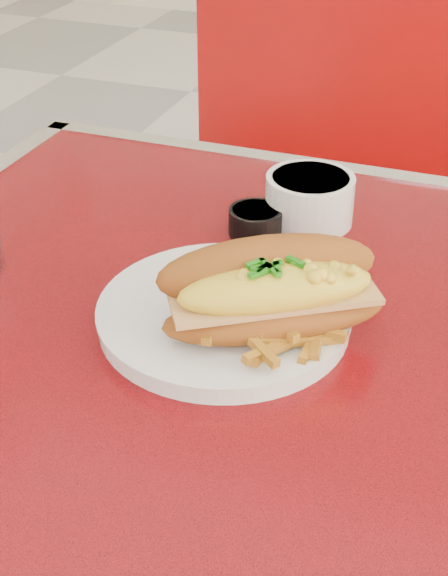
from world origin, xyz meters
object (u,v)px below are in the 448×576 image
(diner_table, at_px, (398,497))
(sauce_cup_left, at_px, (255,220))
(fork, at_px, (266,328))
(mac_hoagie, at_px, (272,290))
(gravy_ramekin, at_px, (310,198))
(dinner_plate, at_px, (224,314))

(diner_table, distance_m, sauce_cup_left, 0.34)
(fork, xyz_separation_m, sauce_cup_left, (-0.08, 0.20, -0.00))
(diner_table, height_order, fork, fork)
(mac_hoagie, relative_size, sauce_cup_left, 3.54)
(gravy_ramekin, bearing_deg, fork, -83.96)
(diner_table, distance_m, gravy_ramekin, 0.35)
(mac_hoagie, xyz_separation_m, sauce_cup_left, (-0.08, 0.19, -0.04))
(diner_table, distance_m, fork, 0.23)
(diner_table, height_order, dinner_plate, dinner_plate)
(diner_table, relative_size, mac_hoagie, 5.41)
(gravy_ramekin, height_order, sauce_cup_left, gravy_ramekin)
(fork, xyz_separation_m, gravy_ramekin, (-0.03, 0.25, 0.01))
(dinner_plate, height_order, sauce_cup_left, sauce_cup_left)
(diner_table, relative_size, dinner_plate, 3.92)
(dinner_plate, bearing_deg, gravy_ramekin, 84.71)
(fork, distance_m, gravy_ramekin, 0.25)
(sauce_cup_left, bearing_deg, fork, -69.03)
(dinner_plate, xyz_separation_m, mac_hoagie, (0.05, -0.01, 0.05))
(diner_table, relative_size, fork, 8.59)
(dinner_plate, xyz_separation_m, gravy_ramekin, (0.02, 0.23, 0.02))
(gravy_ramekin, bearing_deg, diner_table, -54.89)
(gravy_ramekin, bearing_deg, dinner_plate, -95.29)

